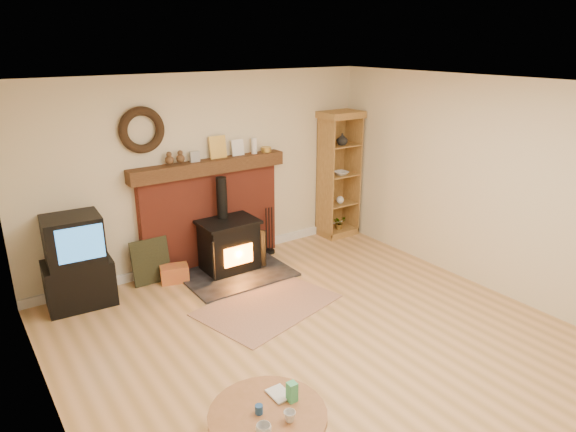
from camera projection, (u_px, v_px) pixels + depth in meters
ground at (333, 351)px, 5.20m from camera, size 5.50×5.50×0.00m
room_shell at (331, 186)px, 4.70m from camera, size 5.02×5.52×2.61m
chimney_breast at (211, 208)px, 7.01m from camera, size 2.20×0.22×1.78m
wood_stove at (230, 247)px, 6.88m from camera, size 1.40×1.00×1.28m
area_rug at (268, 305)px, 6.08m from camera, size 1.77×1.41×0.01m
tv_unit at (77, 263)px, 5.95m from camera, size 0.79×0.58×1.10m
curio_cabinet at (338, 175)px, 8.02m from camera, size 0.63×0.46×1.97m
firelog_box at (174, 274)px, 6.65m from camera, size 0.40×0.31×0.22m
leaning_painting at (151, 261)px, 6.58m from camera, size 0.49×0.13×0.58m
fire_tools at (269, 244)px, 7.55m from camera, size 0.16×0.16×0.70m
coffee_table at (268, 421)px, 3.80m from camera, size 0.89×0.89×0.54m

